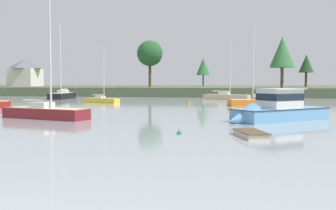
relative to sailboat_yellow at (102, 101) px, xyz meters
The scene contains 16 objects.
far_shore_bank 54.71m from the sailboat_yellow, 73.38° to the left, with size 204.63×58.37×2.09m, color #4C563D.
sailboat_yellow is the anchor object (origin of this frame).
cruiser_skyblue 36.69m from the sailboat_yellow, 46.44° to the right, with size 10.06×9.28×5.73m.
sailboat_orange 25.27m from the sailboat_yellow, ahead, with size 8.62×4.70×12.05m.
sailboat_sand 25.11m from the sailboat_yellow, 37.51° to the left, with size 9.25×4.83×11.96m.
dinghy_cream 43.94m from the sailboat_yellow, 58.23° to the right, with size 2.41×3.69×0.52m.
sailboat_black 18.74m from the sailboat_yellow, 134.25° to the left, with size 3.60×9.86×15.63m.
sailboat_maroon 28.16m from the sailboat_yellow, 81.41° to the right, with size 9.27×4.81×11.90m.
mooring_buoy_green 41.08m from the sailboat_yellow, 63.36° to the right, with size 0.34×0.34×0.39m.
mooring_buoy_orange 14.52m from the sailboat_yellow, ahead, with size 0.41×0.41×0.46m.
mooring_buoy_red 30.20m from the sailboat_yellow, 15.02° to the left, with size 0.48×0.48×0.53m.
shore_tree_inland_a 55.92m from the sailboat_yellow, 77.54° to the left, with size 4.02×4.02×8.16m.
shore_tree_right_mid 41.51m from the sailboat_yellow, 39.31° to the left, with size 5.29×5.29×10.85m.
shore_tree_right 60.19m from the sailboat_yellow, 48.90° to the left, with size 3.75×3.75×8.28m.
shore_tree_inland_c 33.61m from the sailboat_yellow, 88.21° to the left, with size 6.20×6.20×11.28m.
cottage_behind_trees 60.14m from the sailboat_yellow, 130.90° to the left, with size 8.12×8.23×7.86m.
Camera 1 is at (6.74, -7.25, 3.56)m, focal length 43.10 mm.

